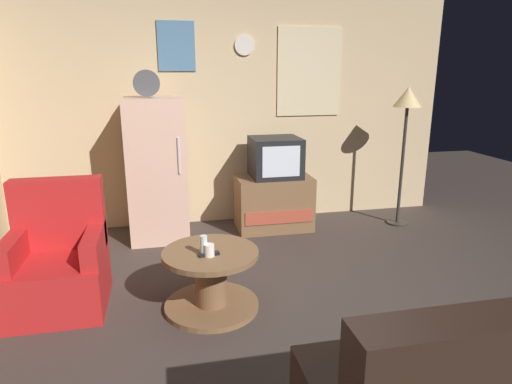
{
  "coord_description": "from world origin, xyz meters",
  "views": [
    {
      "loc": [
        -0.79,
        -2.7,
        1.77
      ],
      "look_at": [
        -0.02,
        0.9,
        0.75
      ],
      "focal_mm": 31.08,
      "sensor_mm": 36.0,
      "label": 1
    }
  ],
  "objects": [
    {
      "name": "coffee_table",
      "position": [
        -0.48,
        0.35,
        0.23
      ],
      "size": [
        0.72,
        0.72,
        0.47
      ],
      "color": "brown",
      "rests_on": "ground_plane"
    },
    {
      "name": "armchair",
      "position": [
        -1.61,
        0.66,
        0.34
      ],
      "size": [
        0.68,
        0.68,
        0.96
      ],
      "color": "red",
      "rests_on": "ground_plane"
    },
    {
      "name": "standing_lamp",
      "position": [
        1.9,
        1.83,
        1.36
      ],
      "size": [
        0.32,
        0.32,
        1.59
      ],
      "color": "#332D28",
      "rests_on": "ground_plane"
    },
    {
      "name": "wall_with_art",
      "position": [
        0.01,
        2.45,
        1.31
      ],
      "size": [
        5.2,
        0.12,
        2.6
      ],
      "color": "#D1B284",
      "rests_on": "ground_plane"
    },
    {
      "name": "tv_stand",
      "position": [
        0.42,
        2.0,
        0.3
      ],
      "size": [
        0.84,
        0.53,
        0.61
      ],
      "color": "brown",
      "rests_on": "ground_plane"
    },
    {
      "name": "mug_ceramic_white",
      "position": [
        -0.5,
        0.27,
        0.51
      ],
      "size": [
        0.08,
        0.08,
        0.09
      ],
      "primitive_type": "cylinder",
      "color": "silver",
      "rests_on": "coffee_table"
    },
    {
      "name": "ground_plane",
      "position": [
        0.0,
        0.0,
        0.0
      ],
      "size": [
        12.0,
        12.0,
        0.0
      ],
      "primitive_type": "plane",
      "color": "#3D332D"
    },
    {
      "name": "wine_glass",
      "position": [
        -0.53,
        0.29,
        0.54
      ],
      "size": [
        0.05,
        0.05,
        0.15
      ],
      "primitive_type": "cylinder",
      "color": "silver",
      "rests_on": "coffee_table"
    },
    {
      "name": "remote_control",
      "position": [
        -0.5,
        0.28,
        0.48
      ],
      "size": [
        0.15,
        0.07,
        0.02
      ],
      "primitive_type": "cube",
      "rotation": [
        0.0,
        0.0,
        0.15
      ],
      "color": "black",
      "rests_on": "coffee_table"
    },
    {
      "name": "fridge",
      "position": [
        -0.85,
        1.97,
        0.75
      ],
      "size": [
        0.6,
        0.62,
        1.77
      ],
      "color": "beige",
      "rests_on": "ground_plane"
    },
    {
      "name": "crt_tv",
      "position": [
        0.44,
        2.0,
        0.83
      ],
      "size": [
        0.54,
        0.51,
        0.44
      ],
      "color": "black",
      "rests_on": "tv_stand"
    }
  ]
}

